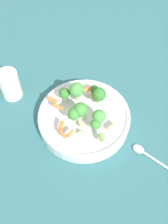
{
  "coord_description": "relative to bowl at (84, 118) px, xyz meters",
  "views": [
    {
      "loc": [
        0.03,
        -0.44,
        0.71
      ],
      "look_at": [
        0.0,
        0.0,
        0.06
      ],
      "focal_mm": 42.0,
      "sensor_mm": 36.0,
      "label": 1
    }
  ],
  "objects": [
    {
      "name": "ground_plane",
      "position": [
        0.0,
        0.0,
        -0.02
      ],
      "size": [
        3.0,
        3.0,
        0.0
      ],
      "primitive_type": "plane",
      "color": "#2D6066"
    },
    {
      "name": "cup",
      "position": [
        -0.25,
        0.1,
        0.03
      ],
      "size": [
        0.07,
        0.07,
        0.1
      ],
      "color": "silver",
      "rests_on": "ground_plane"
    },
    {
      "name": "bowl",
      "position": [
        0.0,
        0.0,
        0.0
      ],
      "size": [
        0.29,
        0.29,
        0.05
      ],
      "color": "silver",
      "rests_on": "ground_plane"
    },
    {
      "name": "pasta_salad",
      "position": [
        0.0,
        0.0,
        0.07
      ],
      "size": [
        0.21,
        0.2,
        0.08
      ],
      "color": "#8CB766",
      "rests_on": "bowl"
    },
    {
      "name": "spoon",
      "position": [
        0.19,
        -0.11,
        -0.02
      ],
      "size": [
        0.14,
        0.11,
        0.01
      ],
      "rotation": [
        0.0,
        0.0,
        8.82
      ],
      "color": "silver",
      "rests_on": "ground_plane"
    }
  ]
}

